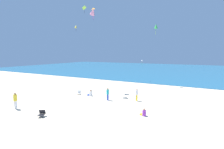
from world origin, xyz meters
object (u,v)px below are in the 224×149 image
at_px(kite_white, 142,61).
at_px(kite_green, 156,26).
at_px(person_0, 15,99).
at_px(person_1, 144,113).
at_px(person_2, 91,93).
at_px(kite_yellow, 76,27).
at_px(person_4, 137,94).
at_px(kite_lime, 84,8).
at_px(kite_pink, 93,12).
at_px(person_3, 108,93).
at_px(beach_chair_far_right, 79,92).
at_px(beach_chair_mid_beach, 42,113).
at_px(kite_orange, 93,9).

xyz_separation_m(kite_white, kite_green, (3.15, -2.83, 5.89)).
bearing_deg(person_0, person_1, -73.43).
relative_size(person_2, kite_yellow, 0.62).
relative_size(person_4, kite_lime, 1.20).
bearing_deg(kite_pink, person_1, -29.46).
xyz_separation_m(person_4, kite_yellow, (-16.39, 9.15, 10.08)).
xyz_separation_m(person_2, person_4, (6.11, 0.56, 0.55)).
bearing_deg(person_3, kite_lime, -104.39).
bearing_deg(kite_green, beach_chair_far_right, -123.16).
height_order(kite_pink, kite_green, kite_pink).
relative_size(beach_chair_mid_beach, person_2, 0.91).
xyz_separation_m(beach_chair_far_right, kite_green, (7.42, 11.35, 9.75)).
bearing_deg(kite_pink, person_2, -73.79).
bearing_deg(person_4, person_1, -109.37).
distance_m(person_3, kite_white, 15.27).
height_order(person_2, person_4, person_4).
relative_size(person_0, person_4, 1.14).
relative_size(person_2, kite_white, 0.81).
height_order(person_0, kite_white, kite_white).
xyz_separation_m(person_0, kite_lime, (-0.67, 12.28, 11.63)).
bearing_deg(kite_yellow, beach_chair_far_right, -49.24).
xyz_separation_m(person_1, kite_white, (-5.82, 17.62, 3.86)).
height_order(person_4, kite_yellow, kite_yellow).
distance_m(person_2, kite_lime, 13.78).
bearing_deg(person_3, kite_orange, -108.37).
distance_m(kite_white, kite_lime, 14.40).
distance_m(person_0, person_3, 9.54).
distance_m(person_4, kite_lime, 16.14).
distance_m(person_1, person_4, 4.59).
distance_m(person_4, kite_green, 14.12).
xyz_separation_m(beach_chair_far_right, person_1, (10.08, -3.44, 0.00)).
bearing_deg(kite_yellow, kite_orange, -37.00).
relative_size(beach_chair_far_right, person_0, 0.43).
bearing_deg(person_2, person_3, 163.90).
relative_size(person_2, person_3, 0.56).
xyz_separation_m(kite_white, kite_orange, (-3.95, -11.00, 7.73)).
relative_size(kite_pink, kite_yellow, 1.07).
bearing_deg(kite_orange, kite_white, 70.23).
xyz_separation_m(person_2, kite_lime, (-4.20, 4.57, 12.30)).
relative_size(person_2, kite_pink, 0.58).
height_order(beach_chair_mid_beach, person_4, person_4).
xyz_separation_m(person_2, kite_orange, (-1.57, 3.14, 11.53)).
relative_size(kite_white, kite_lime, 0.83).
bearing_deg(person_0, kite_lime, -0.12).
relative_size(beach_chair_mid_beach, kite_pink, 0.53).
height_order(person_0, person_3, person_0).
bearing_deg(kite_pink, person_3, -32.16).
xyz_separation_m(beach_chair_mid_beach, person_0, (-3.95, 0.15, 0.69)).
xyz_separation_m(beach_chair_mid_beach, kite_white, (1.97, 22.00, 3.82)).
bearing_deg(kite_green, kite_lime, -145.32).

